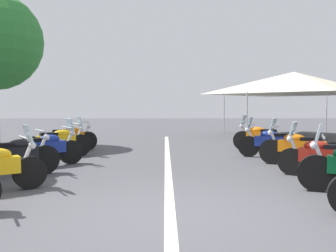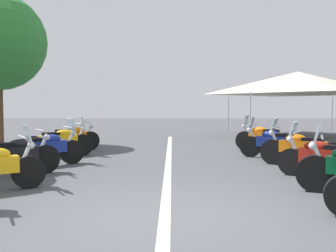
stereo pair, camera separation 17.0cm
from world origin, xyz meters
TOP-DOWN VIEW (x-y plane):
  - ground_plane at (0.00, 0.00)m, footprint 80.00×80.00m
  - lane_centre_stripe at (4.23, 0.00)m, footprint 17.74×0.16m
  - motorcycle_left_row_2 at (2.78, 3.34)m, footprint 1.31×1.74m
  - motorcycle_left_row_3 at (4.15, 3.13)m, footprint 1.38×1.78m
  - motorcycle_left_row_4 at (5.81, 3.27)m, footprint 1.18×1.89m
  - motorcycle_left_row_5 at (7.23, 3.34)m, footprint 1.31×1.80m
  - motorcycle_right_row_2 at (2.66, -3.30)m, footprint 1.16×1.75m
  - motorcycle_right_row_3 at (4.18, -3.37)m, footprint 1.22×1.93m
  - motorcycle_right_row_4 at (5.63, -3.13)m, footprint 1.05×2.04m
  - motorcycle_right_row_5 at (7.27, -3.19)m, footprint 1.18×1.80m
  - event_tent at (12.96, -6.25)m, footprint 6.55×6.55m

SIDE VIEW (x-z plane):
  - ground_plane at x=0.00m, z-range 0.00..0.00m
  - lane_centre_stripe at x=4.23m, z-range 0.00..0.01m
  - motorcycle_right_row_2 at x=2.66m, z-range -0.14..1.05m
  - motorcycle_left_row_5 at x=7.23m, z-range -0.04..0.96m
  - motorcycle_left_row_2 at x=2.78m, z-range -0.04..0.96m
  - motorcycle_right_row_4 at x=5.63m, z-range -0.14..1.07m
  - motorcycle_left_row_3 at x=4.15m, z-range -0.14..1.07m
  - motorcycle_right_row_3 at x=4.18m, z-range -0.14..1.08m
  - motorcycle_right_row_5 at x=7.27m, z-range -0.14..1.08m
  - motorcycle_left_row_4 at x=5.81m, z-range -0.14..1.09m
  - event_tent at x=12.96m, z-range 1.05..4.25m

